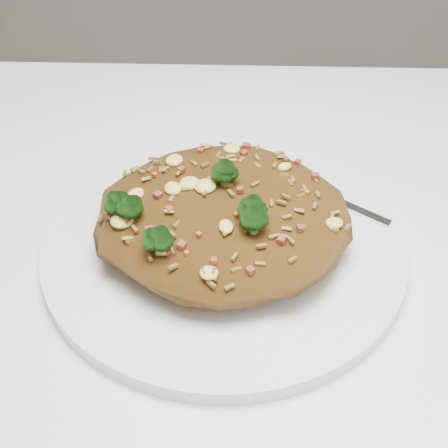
{
  "coord_description": "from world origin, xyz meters",
  "views": [
    {
      "loc": [
        -0.02,
        -0.31,
        1.12
      ],
      "look_at": [
        -0.03,
        0.07,
        0.78
      ],
      "focal_mm": 50.0,
      "sensor_mm": 36.0,
      "label": 1
    }
  ],
  "objects_px": {
    "dining_table": "(261,384)",
    "plate": "(224,244)",
    "fried_rice": "(223,209)",
    "fork": "(316,192)"
  },
  "relations": [
    {
      "from": "dining_table",
      "to": "plate",
      "type": "distance_m",
      "value": 0.13
    },
    {
      "from": "fork",
      "to": "plate",
      "type": "bearing_deg",
      "value": -107.9
    },
    {
      "from": "dining_table",
      "to": "fork",
      "type": "height_order",
      "value": "fork"
    },
    {
      "from": "dining_table",
      "to": "fried_rice",
      "type": "height_order",
      "value": "fried_rice"
    },
    {
      "from": "plate",
      "to": "fried_rice",
      "type": "bearing_deg",
      "value": -134.0
    },
    {
      "from": "dining_table",
      "to": "fork",
      "type": "relative_size",
      "value": 8.49
    },
    {
      "from": "fried_rice",
      "to": "fork",
      "type": "bearing_deg",
      "value": 37.13
    },
    {
      "from": "fried_rice",
      "to": "fork",
      "type": "relative_size",
      "value": 1.46
    },
    {
      "from": "fork",
      "to": "fried_rice",
      "type": "bearing_deg",
      "value": -107.81
    },
    {
      "from": "dining_table",
      "to": "fried_rice",
      "type": "bearing_deg",
      "value": 116.12
    }
  ]
}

